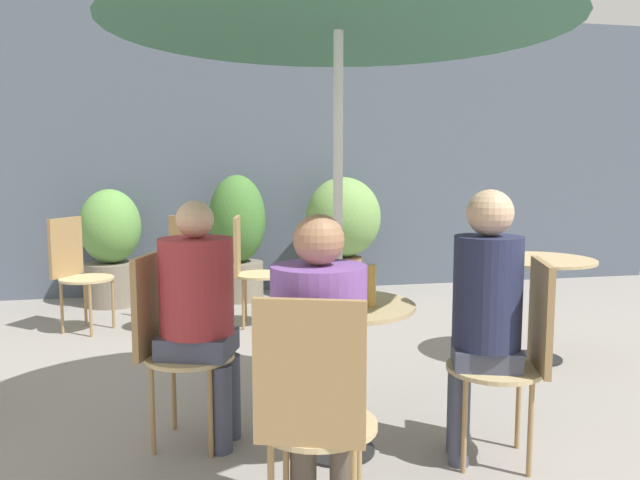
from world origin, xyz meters
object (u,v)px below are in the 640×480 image
Objects in this scene: seated_person_0 at (200,303)px; potted_plant_2 at (343,224)px; seated_person_2 at (485,301)px; beer_glass_1 at (321,291)px; bistro_chair_4 at (76,265)px; potted_plant_1 at (238,235)px; seated_person_1 at (319,348)px; potted_plant_0 at (111,245)px; bistro_chair_1 at (313,405)px; bistro_chair_0 at (169,333)px; cafe_table_near at (337,337)px; bistro_chair_5 at (248,262)px; beer_glass_0 at (331,277)px; cafe_table_far at (539,280)px; bistro_chair_3 at (181,263)px; bistro_chair_2 at (518,345)px; beer_glass_2 at (368,285)px.

seated_person_0 is 3.57m from potted_plant_2.
beer_glass_1 is (-0.73, 0.11, 0.05)m from seated_person_2.
bistro_chair_4 is 1.68m from potted_plant_1.
seated_person_1 reaches higher than potted_plant_0.
potted_plant_2 is (1.10, 4.08, 0.06)m from seated_person_1.
beer_glass_1 is at bearing -79.47° from seated_person_2.
seated_person_0 reaches higher than beer_glass_1.
seated_person_0 reaches higher than bistro_chair_1.
cafe_table_near is at bearing -90.00° from bistro_chair_0.
bistro_chair_0 is (-0.77, 0.27, -0.01)m from cafe_table_near.
beer_glass_1 is at bearing -102.70° from seated_person_0.
bistro_chair_5 is 2.57m from beer_glass_1.
bistro_chair_4 is at bearing -47.78° from seated_person_1.
potted_plant_0 is at bearing 109.96° from beer_glass_1.
cafe_table_near is at bearing -90.00° from seated_person_0.
bistro_chair_0 reaches higher than beer_glass_0.
potted_plant_2 is (1.08, -0.07, 0.10)m from potted_plant_1.
potted_plant_2 is at bearing 75.10° from beer_glass_0.
beer_glass_0 reaches higher than cafe_table_far.
seated_person_2 reaches higher than bistro_chair_1.
bistro_chair_3 is 4.74× the size of beer_glass_0.
potted_plant_0 is at bearing 111.96° from cafe_table_near.
seated_person_2 is at bearing -129.02° from cafe_table_far.
bistro_chair_1 is 5.64× the size of beer_glass_1.
cafe_table_far is 0.60× the size of seated_person_2.
potted_plant_2 reaches higher than beer_glass_0.
bistro_chair_2 reaches higher than cafe_table_near.
cafe_table_near is 2.02m from cafe_table_far.
bistro_chair_0 reaches higher than cafe_table_near.
beer_glass_0 reaches higher than cafe_table_near.
potted_plant_1 is 1.09m from potted_plant_2.
bistro_chair_5 is at bearing 8.10° from seated_person_0.
seated_person_0 is at bearing -114.94° from potted_plant_2.
bistro_chair_2 reaches higher than beer_glass_2.
potted_plant_1 is (-1.89, 2.43, 0.09)m from cafe_table_far.
cafe_table_far is 4.54× the size of beer_glass_1.
potted_plant_2 reaches higher than cafe_table_near.
bistro_chair_5 reaches higher than beer_glass_2.
bistro_chair_0 is 0.74× the size of potted_plant_1.
seated_person_2 is (0.90, 0.56, 0.20)m from bistro_chair_1.
potted_plant_2 is at bearing 74.56° from beer_glass_1.
bistro_chair_4 is 0.74× the size of potted_plant_1.
seated_person_0 is at bearing -159.17° from cafe_table_far.
cafe_table_near is 0.58× the size of potted_plant_2.
potted_plant_1 reaches higher than bistro_chair_1.
potted_plant_1 is (-0.32, 3.61, -0.15)m from beer_glass_2.
beer_glass_2 is at bearing -164.06° from bistro_chair_5.
potted_plant_0 reaches higher than bistro_chair_4.
bistro_chair_2 is at bearing -135.00° from bistro_chair_1.
potted_plant_1 reaches higher than bistro_chair_4.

